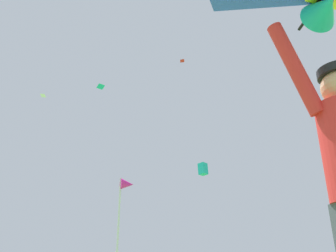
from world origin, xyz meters
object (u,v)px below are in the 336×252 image
at_px(distant_kite_teal_overhead_distant, 203,169).
at_px(marker_flag, 125,192).
at_px(distant_kite_white_low_right, 43,96).
at_px(distant_kite_red_mid_right, 182,61).
at_px(distant_kite_teal_high_right, 101,86).

relative_size(distant_kite_teal_overhead_distant, marker_flag, 0.49).
bearing_deg(distant_kite_white_low_right, marker_flag, -83.29).
height_order(distant_kite_red_mid_right, marker_flag, distant_kite_red_mid_right).
distance_m(distant_kite_teal_high_right, marker_flag, 28.96).
xyz_separation_m(distant_kite_teal_high_right, marker_flag, (-2.58, -24.53, -15.18)).
distance_m(distant_kite_white_low_right, distant_kite_teal_overhead_distant, 16.27).
bearing_deg(distant_kite_teal_overhead_distant, marker_flag, -121.04).
bearing_deg(marker_flag, distant_kite_teal_overhead_distant, 58.96).
relative_size(distant_kite_white_low_right, distant_kite_red_mid_right, 1.02).
xyz_separation_m(distant_kite_teal_high_right, distant_kite_teal_overhead_distant, (7.93, -7.06, -9.72)).
bearing_deg(distant_kite_white_low_right, distant_kite_red_mid_right, -10.14).
xyz_separation_m(distant_kite_white_low_right, distant_kite_teal_overhead_distant, (13.28, -5.99, -7.25)).
height_order(distant_kite_white_low_right, distant_kite_red_mid_right, distant_kite_red_mid_right).
relative_size(distant_kite_white_low_right, marker_flag, 0.26).
xyz_separation_m(distant_kite_white_low_right, distant_kite_teal_high_right, (5.35, 1.07, 2.47)).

